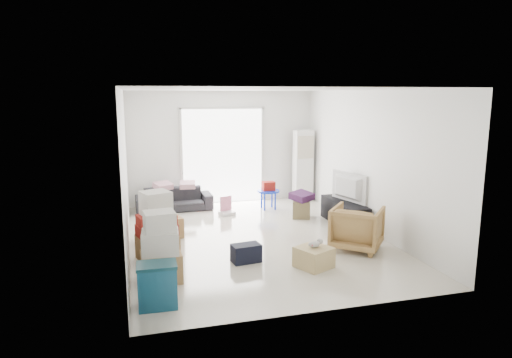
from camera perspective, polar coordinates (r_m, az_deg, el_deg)
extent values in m
cube|color=beige|center=(8.53, -0.09, -8.16)|extent=(4.50, 6.00, 0.24)
cube|color=white|center=(8.08, -0.10, 11.99)|extent=(4.50, 6.00, 0.24)
cube|color=white|center=(11.19, -4.31, 4.03)|extent=(4.50, 0.24, 2.70)
cube|color=white|center=(5.29, 8.85, -3.45)|extent=(4.50, 0.24, 2.70)
cube|color=white|center=(7.90, -16.92, 0.86)|extent=(0.24, 6.00, 2.70)
cube|color=white|center=(9.09, 14.49, 2.20)|extent=(0.24, 6.00, 2.70)
cube|color=white|center=(11.08, -4.16, 2.93)|extent=(2.00, 0.01, 2.30)
cube|color=silver|center=(10.92, -9.31, 2.70)|extent=(0.06, 0.04, 2.30)
cube|color=silver|center=(11.30, 0.84, 3.10)|extent=(0.06, 0.04, 2.30)
cube|color=silver|center=(10.98, -4.23, 8.88)|extent=(2.10, 0.04, 0.06)
cube|color=white|center=(11.35, 5.90, 1.67)|extent=(0.45, 0.30, 1.75)
cube|color=black|center=(9.49, 11.00, -4.16)|extent=(0.43, 1.43, 0.48)
imported|color=black|center=(9.42, 11.06, -2.37)|extent=(0.82, 1.12, 0.13)
imported|color=#2A2A2F|center=(10.58, -10.22, -2.07)|extent=(1.72, 0.53, 0.67)
cube|color=#CF97A3|center=(10.46, -11.58, -0.09)|extent=(0.45, 0.41, 0.11)
cube|color=#CF97A3|center=(10.49, -8.56, 0.05)|extent=(0.37, 0.31, 0.11)
imported|color=#9F7A46|center=(8.00, 12.52, -5.73)|extent=(1.09, 1.08, 0.82)
cube|color=navy|center=(6.00, -12.17, -14.19)|extent=(0.48, 0.34, 0.26)
cube|color=navy|center=(5.89, -12.27, -11.86)|extent=(0.48, 0.34, 0.26)
cube|color=#0C333D|center=(5.84, -12.33, -10.48)|extent=(0.50, 0.36, 0.04)
cube|color=olive|center=(6.72, -11.74, -10.71)|extent=(0.57, 0.48, 0.42)
cube|color=silver|center=(6.59, -11.86, -7.71)|extent=(0.54, 0.45, 0.32)
cube|color=silver|center=(6.51, -11.96, -5.20)|extent=(0.45, 0.41, 0.28)
cube|color=olive|center=(7.57, -12.20, -8.33)|extent=(0.70, 0.70, 0.40)
cube|color=#A32514|center=(7.48, -12.28, -6.24)|extent=(0.68, 0.54, 0.18)
cube|color=#A32514|center=(7.43, -12.34, -4.99)|extent=(0.65, 0.50, 0.16)
cube|color=silver|center=(7.37, -12.42, -2.98)|extent=(0.53, 0.52, 0.38)
cube|color=olive|center=(8.51, -12.38, -6.24)|extent=(0.57, 0.49, 0.39)
cube|color=olive|center=(8.40, -12.49, -3.60)|extent=(0.54, 0.54, 0.42)
cube|color=olive|center=(8.66, -10.88, -5.93)|extent=(0.55, 0.55, 0.38)
cube|color=black|center=(7.31, -1.25, -9.24)|extent=(0.48, 0.33, 0.29)
cube|color=olive|center=(9.86, 5.71, -3.78)|extent=(0.48, 0.48, 0.37)
cube|color=#421E4B|center=(9.80, 5.73, -2.33)|extent=(0.55, 0.55, 0.14)
cylinder|color=#0D2DD0|center=(10.50, 1.55, -1.51)|extent=(0.51, 0.51, 0.04)
cylinder|color=#0D2DD0|center=(10.71, 2.00, -2.49)|extent=(0.04, 0.04, 0.40)
cylinder|color=#0D2DD0|center=(10.63, 0.68, -2.57)|extent=(0.04, 0.04, 0.40)
cylinder|color=#0D2DD0|center=(10.39, 1.07, -2.88)|extent=(0.04, 0.04, 0.40)
cylinder|color=#0D2DD0|center=(10.47, 2.42, -2.79)|extent=(0.04, 0.04, 0.40)
cube|color=#A32514|center=(10.48, 1.55, -0.87)|extent=(0.28, 0.22, 0.20)
cube|color=silver|center=(10.07, -3.65, -4.31)|extent=(0.37, 0.35, 0.07)
cube|color=pink|center=(10.13, -3.79, -3.05)|extent=(0.27, 0.13, 0.33)
cube|color=tan|center=(7.14, 7.23, -9.68)|extent=(0.63, 0.63, 0.32)
ellipsoid|color=#B2ADA8|center=(7.07, 7.27, -8.10)|extent=(0.19, 0.13, 0.10)
cube|color=red|center=(7.07, 7.27, -8.07)|extent=(0.13, 0.11, 0.03)
sphere|color=#B2ADA8|center=(7.13, 7.99, -7.74)|extent=(0.10, 0.10, 0.10)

